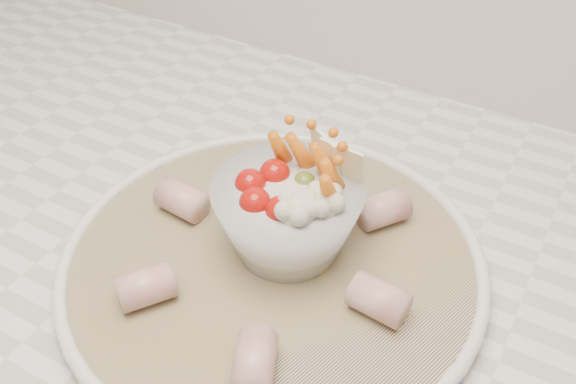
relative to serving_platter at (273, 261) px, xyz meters
The scene contains 3 objects.
serving_platter is the anchor object (origin of this frame).
veggie_bowl 0.05m from the serving_platter, 73.86° to the left, with size 0.13×0.13×0.11m.
cured_meat_rolls 0.02m from the serving_platter, ahead, with size 0.26×0.27×0.03m.
Camera 1 is at (0.06, 1.06, 1.35)m, focal length 40.00 mm.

